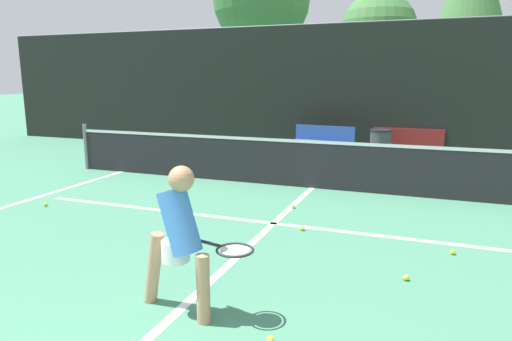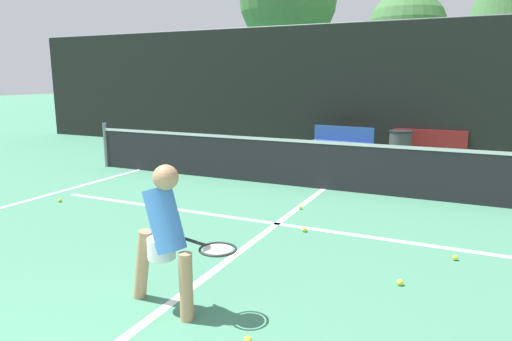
# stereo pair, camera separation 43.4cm
# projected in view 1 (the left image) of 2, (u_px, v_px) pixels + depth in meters

# --- Properties ---
(court_service_line) EXTENTS (8.25, 0.10, 0.01)m
(court_service_line) POSITION_uv_depth(u_px,v_px,m) (273.00, 223.00, 6.81)
(court_service_line) COLOR white
(court_service_line) RESTS_ON ground
(court_center_mark) EXTENTS (0.10, 6.77, 0.01)m
(court_center_mark) POSITION_uv_depth(u_px,v_px,m) (249.00, 246.00, 5.90)
(court_center_mark) COLOR white
(court_center_mark) RESTS_ON ground
(net) EXTENTS (11.09, 0.09, 1.07)m
(net) POSITION_uv_depth(u_px,v_px,m) (313.00, 163.00, 8.90)
(net) COLOR slate
(net) RESTS_ON ground
(fence_back) EXTENTS (24.00, 0.06, 3.62)m
(fence_back) POSITION_uv_depth(u_px,v_px,m) (351.00, 90.00, 12.62)
(fence_back) COLOR black
(fence_back) RESTS_ON ground
(player_practicing) EXTENTS (1.19, 0.46, 1.40)m
(player_practicing) POSITION_uv_depth(u_px,v_px,m) (180.00, 234.00, 4.06)
(player_practicing) COLOR tan
(player_practicing) RESTS_ON ground
(tennis_ball_scattered_0) EXTENTS (0.07, 0.07, 0.07)m
(tennis_ball_scattered_0) POSITION_uv_depth(u_px,v_px,m) (406.00, 278.00, 4.89)
(tennis_ball_scattered_0) COLOR #D1E033
(tennis_ball_scattered_0) RESTS_ON ground
(tennis_ball_scattered_4) EXTENTS (0.07, 0.07, 0.07)m
(tennis_ball_scattered_4) POSITION_uv_depth(u_px,v_px,m) (453.00, 252.00, 5.61)
(tennis_ball_scattered_4) COLOR #D1E033
(tennis_ball_scattered_4) RESTS_ON ground
(tennis_ball_scattered_6) EXTENTS (0.07, 0.07, 0.07)m
(tennis_ball_scattered_6) POSITION_uv_depth(u_px,v_px,m) (270.00, 340.00, 3.73)
(tennis_ball_scattered_6) COLOR #D1E033
(tennis_ball_scattered_6) RESTS_ON ground
(tennis_ball_scattered_7) EXTENTS (0.07, 0.07, 0.07)m
(tennis_ball_scattered_7) POSITION_uv_depth(u_px,v_px,m) (302.00, 228.00, 6.49)
(tennis_ball_scattered_7) COLOR #D1E033
(tennis_ball_scattered_7) RESTS_ON ground
(tennis_ball_scattered_8) EXTENTS (0.07, 0.07, 0.07)m
(tennis_ball_scattered_8) POSITION_uv_depth(u_px,v_px,m) (46.00, 204.00, 7.72)
(tennis_ball_scattered_8) COLOR #D1E033
(tennis_ball_scattered_8) RESTS_ON ground
(tennis_ball_scattered_9) EXTENTS (0.07, 0.07, 0.07)m
(tennis_ball_scattered_9) POSITION_uv_depth(u_px,v_px,m) (293.00, 206.00, 7.60)
(tennis_ball_scattered_9) COLOR #D1E033
(tennis_ball_scattered_9) RESTS_ON ground
(courtside_bench) EXTENTS (1.70, 0.55, 0.86)m
(courtside_bench) POSITION_uv_depth(u_px,v_px,m) (323.00, 140.00, 12.35)
(courtside_bench) COLOR #2D519E
(courtside_bench) RESTS_ON ground
(trash_bin) EXTENTS (0.57, 0.57, 0.84)m
(trash_bin) POSITION_uv_depth(u_px,v_px,m) (380.00, 146.00, 11.74)
(trash_bin) COLOR #3F3F42
(trash_bin) RESTS_ON ground
(parked_car) EXTENTS (1.83, 4.52, 1.34)m
(parked_car) POSITION_uv_depth(u_px,v_px,m) (412.00, 129.00, 14.24)
(parked_car) COLOR maroon
(parked_car) RESTS_ON ground
(tree_mid) EXTENTS (4.56, 4.56, 8.02)m
(tree_mid) POSITION_uv_depth(u_px,v_px,m) (261.00, 0.00, 21.40)
(tree_mid) COLOR brown
(tree_mid) RESTS_ON ground
(tree_east) EXTENTS (3.28, 3.28, 5.78)m
(tree_east) POSITION_uv_depth(u_px,v_px,m) (378.00, 31.00, 19.86)
(tree_east) COLOR brown
(tree_east) RESTS_ON ground
(building_far) EXTENTS (36.00, 2.40, 5.11)m
(building_far) POSITION_uv_depth(u_px,v_px,m) (396.00, 71.00, 27.98)
(building_far) COLOR gray
(building_far) RESTS_ON ground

